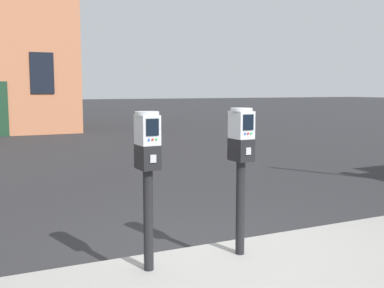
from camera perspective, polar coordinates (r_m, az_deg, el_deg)
ground_plane at (r=5.00m, az=3.09°, el=-14.36°), size 160.00×160.00×0.00m
parking_meter_near_kerb at (r=4.19m, az=-5.47°, el=-2.23°), size 0.23×0.26×1.46m
parking_meter_twin_adjacent at (r=4.61m, az=6.05°, el=-1.29°), size 0.23×0.26×1.48m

